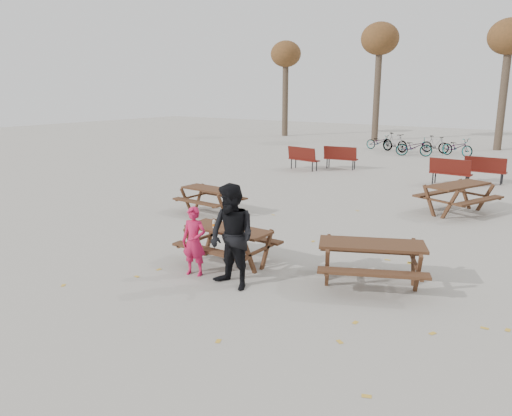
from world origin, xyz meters
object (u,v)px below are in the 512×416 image
Objects in this scene: picnic_table_north at (210,201)px; picnic_table_far at (458,199)px; soda_bottle at (214,224)px; child at (194,241)px; adult at (232,237)px; main_picnic_table at (228,237)px; picnic_table_east at (371,264)px; food_tray at (232,229)px.

picnic_table_far is at bearing 37.13° from picnic_table_north.
soda_bottle is 0.74m from child.
adult is 5.69m from picnic_table_north.
picnic_table_north is at bearing 134.76° from main_picnic_table.
soda_bottle reaches higher than picnic_table_east.
child reaches higher than picnic_table_far.
soda_bottle is 7.99m from picnic_table_far.
picnic_table_far is at bearing 67.22° from soda_bottle.
picnic_table_north is at bearing 131.00° from soda_bottle.
picnic_table_north is 0.85× the size of picnic_table_far.
picnic_table_east is (3.04, 1.44, -0.27)m from child.
main_picnic_table is 1.32× the size of child.
picnic_table_east reaches higher than food_tray.
picnic_table_east is at bearing -20.42° from picnic_table_north.
picnic_table_north is (-2.93, 3.99, -0.31)m from child.
picnic_table_east reaches higher than picnic_table_north.
picnic_table_far is at bearing 65.31° from picnic_table_east.
picnic_table_far is at bearing 69.63° from food_tray.
adult is 2.61m from picnic_table_east.
adult is 1.12× the size of picnic_table_north.
adult reaches higher than picnic_table_far.
picnic_table_east is (2.05, 1.53, -0.56)m from adult.
child reaches higher than main_picnic_table.
food_tray reaches higher than main_picnic_table.
child is (0.08, -0.71, -0.17)m from soda_bottle.
food_tray is 7.74m from picnic_table_far.
picnic_table_east is 1.11× the size of picnic_table_north.
soda_bottle is at bearing -150.05° from main_picnic_table.
adult is 1.01× the size of picnic_table_east.
child is (-0.17, -0.86, 0.09)m from main_picnic_table.
child is at bearing -179.19° from picnic_table_far.
adult reaches higher than main_picnic_table.
adult is at bearing -20.08° from child.
picnic_table_north is at bearing 142.61° from adult.
soda_bottle is 0.08× the size of picnic_table_far.
food_tray is 0.10× the size of picnic_table_north.
picnic_table_far is at bearing 84.82° from adult.
picnic_table_far reaches higher than main_picnic_table.
picnic_table_east is (3.13, 0.73, -0.44)m from soda_bottle.
picnic_table_north is at bearing 145.71° from picnic_table_far.
picnic_table_far reaches higher than picnic_table_east.
picnic_table_far is (2.83, 7.21, -0.15)m from main_picnic_table.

